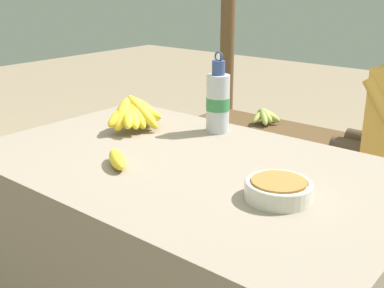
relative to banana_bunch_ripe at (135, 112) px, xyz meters
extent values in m
cube|color=gray|center=(0.36, -0.13, -0.44)|extent=(1.35, 0.85, 0.74)
sphere|color=#4C381E|center=(-0.03, 0.00, 0.00)|extent=(0.06, 0.06, 0.06)
ellipsoid|color=yellow|center=(-0.02, -0.06, 0.00)|extent=(0.08, 0.16, 0.09)
ellipsoid|color=yellow|center=(-0.01, -0.05, 0.00)|extent=(0.10, 0.15, 0.13)
ellipsoid|color=yellow|center=(0.01, -0.04, 0.00)|extent=(0.14, 0.15, 0.09)
ellipsoid|color=yellow|center=(0.01, -0.03, 0.00)|extent=(0.15, 0.11, 0.10)
ellipsoid|color=yellow|center=(0.02, -0.01, 0.00)|extent=(0.13, 0.07, 0.12)
ellipsoid|color=yellow|center=(0.03, 0.01, 0.00)|extent=(0.16, 0.07, 0.14)
ellipsoid|color=yellow|center=(0.02, 0.03, 0.00)|extent=(0.16, 0.12, 0.09)
ellipsoid|color=yellow|center=(0.00, 0.04, 0.00)|extent=(0.13, 0.13, 0.09)
ellipsoid|color=yellow|center=(0.00, 0.05, 0.00)|extent=(0.10, 0.15, 0.13)
ellipsoid|color=yellow|center=(-0.02, 0.06, 0.00)|extent=(0.08, 0.16, 0.13)
cylinder|color=silver|center=(0.71, -0.19, -0.05)|extent=(0.17, 0.17, 0.04)
torus|color=silver|center=(0.71, -0.19, -0.03)|extent=(0.17, 0.17, 0.01)
cylinder|color=olive|center=(0.71, -0.19, -0.02)|extent=(0.14, 0.14, 0.01)
cylinder|color=silver|center=(0.25, 0.18, 0.04)|extent=(0.08, 0.08, 0.21)
cylinder|color=#38844C|center=(0.25, 0.18, 0.04)|extent=(0.09, 0.09, 0.05)
cylinder|color=#33477F|center=(0.25, 0.18, 0.17)|extent=(0.05, 0.05, 0.05)
torus|color=#33477F|center=(0.25, 0.18, 0.21)|extent=(0.04, 0.01, 0.04)
ellipsoid|color=yellow|center=(0.22, -0.30, -0.05)|extent=(0.15, 0.12, 0.05)
cube|color=brown|center=(0.26, 1.32, -0.41)|extent=(1.82, 0.32, 0.04)
cube|color=brown|center=(-0.55, 1.20, -0.62)|extent=(0.06, 0.06, 0.38)
cube|color=brown|center=(-0.55, 1.44, -0.62)|extent=(0.06, 0.06, 0.38)
cylinder|color=#473828|center=(0.31, 1.21, -0.60)|extent=(0.09, 0.09, 0.41)
cylinder|color=#473828|center=(0.43, 1.20, -0.39)|extent=(0.30, 0.10, 0.09)
cylinder|color=#473828|center=(0.32, 1.39, -0.60)|extent=(0.09, 0.09, 0.41)
cylinder|color=#473828|center=(0.44, 1.39, -0.39)|extent=(0.30, 0.10, 0.09)
cylinder|color=gold|center=(0.53, 1.13, -0.10)|extent=(0.20, 0.07, 0.25)
sphere|color=#4C381E|center=(-0.24, 1.32, -0.33)|extent=(0.06, 0.06, 0.06)
ellipsoid|color=#9EB24C|center=(-0.24, 1.28, -0.34)|extent=(0.04, 0.13, 0.09)
ellipsoid|color=#9EB24C|center=(-0.21, 1.29, -0.34)|extent=(0.13, 0.13, 0.11)
ellipsoid|color=#9EB24C|center=(-0.20, 1.31, -0.33)|extent=(0.14, 0.09, 0.10)
ellipsoid|color=#9EB24C|center=(-0.19, 1.34, -0.34)|extent=(0.15, 0.08, 0.10)
ellipsoid|color=#9EB24C|center=(-0.21, 1.36, -0.34)|extent=(0.12, 0.14, 0.11)
ellipsoid|color=#9EB24C|center=(-0.23, 1.37, -0.34)|extent=(0.07, 0.13, 0.11)
camera|label=1|loc=(1.26, -1.20, 0.47)|focal=45.00mm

